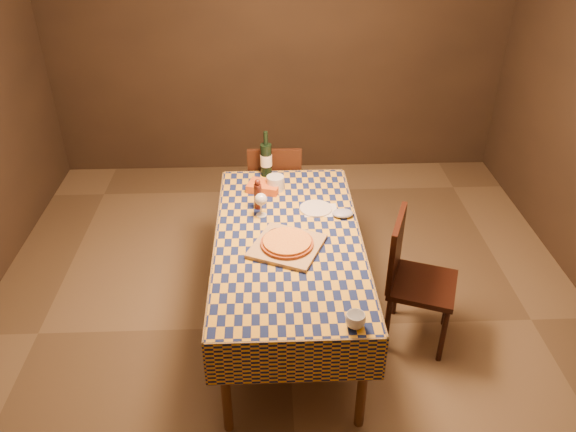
{
  "coord_description": "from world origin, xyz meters",
  "views": [
    {
      "loc": [
        -0.12,
        -2.95,
        2.8
      ],
      "look_at": [
        0.0,
        0.05,
        0.9
      ],
      "focal_mm": 35.0,
      "sensor_mm": 36.0,
      "label": 1
    }
  ],
  "objects_px": {
    "wine_bottle": "(266,159)",
    "bowl": "(279,237)",
    "white_plate": "(316,209)",
    "chair_far": "(275,188)",
    "pizza": "(287,242)",
    "chair_right": "(411,274)",
    "dining_table": "(288,247)",
    "cutting_board": "(287,246)"
  },
  "relations": [
    {
      "from": "wine_bottle",
      "to": "bowl",
      "type": "bearing_deg",
      "value": -85.35
    },
    {
      "from": "white_plate",
      "to": "chair_far",
      "type": "relative_size",
      "value": 0.24
    },
    {
      "from": "wine_bottle",
      "to": "white_plate",
      "type": "relative_size",
      "value": 1.6
    },
    {
      "from": "pizza",
      "to": "chair_right",
      "type": "xyz_separation_m",
      "value": [
        0.81,
        0.02,
        -0.29
      ]
    },
    {
      "from": "dining_table",
      "to": "chair_far",
      "type": "xyz_separation_m",
      "value": [
        -0.07,
        1.08,
        -0.17
      ]
    },
    {
      "from": "dining_table",
      "to": "chair_right",
      "type": "xyz_separation_m",
      "value": [
        0.8,
        -0.09,
        -0.17
      ]
    },
    {
      "from": "wine_bottle",
      "to": "dining_table",
      "type": "bearing_deg",
      "value": -81.15
    },
    {
      "from": "pizza",
      "to": "chair_far",
      "type": "distance_m",
      "value": 1.23
    },
    {
      "from": "pizza",
      "to": "chair_far",
      "type": "bearing_deg",
      "value": 92.68
    },
    {
      "from": "white_plate",
      "to": "wine_bottle",
      "type": "bearing_deg",
      "value": 122.88
    },
    {
      "from": "bowl",
      "to": "chair_right",
      "type": "height_order",
      "value": "chair_right"
    },
    {
      "from": "dining_table",
      "to": "pizza",
      "type": "xyz_separation_m",
      "value": [
        -0.01,
        -0.11,
        0.12
      ]
    },
    {
      "from": "dining_table",
      "to": "chair_far",
      "type": "distance_m",
      "value": 1.09
    },
    {
      "from": "cutting_board",
      "to": "pizza",
      "type": "bearing_deg",
      "value": -90.0
    },
    {
      "from": "white_plate",
      "to": "chair_right",
      "type": "bearing_deg",
      "value": -35.46
    },
    {
      "from": "cutting_board",
      "to": "bowl",
      "type": "height_order",
      "value": "bowl"
    },
    {
      "from": "bowl",
      "to": "wine_bottle",
      "type": "xyz_separation_m",
      "value": [
        -0.07,
        0.88,
        0.11
      ]
    },
    {
      "from": "chair_far",
      "to": "cutting_board",
      "type": "bearing_deg",
      "value": -87.32
    },
    {
      "from": "chair_right",
      "to": "cutting_board",
      "type": "bearing_deg",
      "value": -178.33
    },
    {
      "from": "dining_table",
      "to": "pizza",
      "type": "bearing_deg",
      "value": -96.23
    },
    {
      "from": "bowl",
      "to": "cutting_board",
      "type": "bearing_deg",
      "value": -61.61
    },
    {
      "from": "cutting_board",
      "to": "wine_bottle",
      "type": "distance_m",
      "value": 0.98
    },
    {
      "from": "cutting_board",
      "to": "dining_table",
      "type": "bearing_deg",
      "value": 83.77
    },
    {
      "from": "dining_table",
      "to": "chair_far",
      "type": "relative_size",
      "value": 1.98
    },
    {
      "from": "pizza",
      "to": "white_plate",
      "type": "relative_size",
      "value": 1.56
    },
    {
      "from": "dining_table",
      "to": "bowl",
      "type": "relative_size",
      "value": 13.03
    },
    {
      "from": "pizza",
      "to": "chair_far",
      "type": "relative_size",
      "value": 0.37
    },
    {
      "from": "chair_far",
      "to": "chair_right",
      "type": "distance_m",
      "value": 1.45
    },
    {
      "from": "cutting_board",
      "to": "bowl",
      "type": "bearing_deg",
      "value": 118.39
    },
    {
      "from": "pizza",
      "to": "chair_far",
      "type": "xyz_separation_m",
      "value": [
        -0.06,
        1.19,
        -0.29
      ]
    },
    {
      "from": "cutting_board",
      "to": "bowl",
      "type": "distance_m",
      "value": 0.1
    },
    {
      "from": "dining_table",
      "to": "pizza",
      "type": "height_order",
      "value": "pizza"
    },
    {
      "from": "dining_table",
      "to": "bowl",
      "type": "height_order",
      "value": "bowl"
    },
    {
      "from": "cutting_board",
      "to": "bowl",
      "type": "relative_size",
      "value": 2.81
    },
    {
      "from": "wine_bottle",
      "to": "chair_far",
      "type": "bearing_deg",
      "value": 73.68
    },
    {
      "from": "dining_table",
      "to": "cutting_board",
      "type": "distance_m",
      "value": 0.15
    },
    {
      "from": "pizza",
      "to": "chair_far",
      "type": "height_order",
      "value": "chair_far"
    },
    {
      "from": "bowl",
      "to": "chair_far",
      "type": "bearing_deg",
      "value": 90.34
    },
    {
      "from": "cutting_board",
      "to": "chair_far",
      "type": "xyz_separation_m",
      "value": [
        -0.06,
        1.19,
        -0.26
      ]
    },
    {
      "from": "wine_bottle",
      "to": "chair_far",
      "type": "distance_m",
      "value": 0.44
    },
    {
      "from": "wine_bottle",
      "to": "white_plate",
      "type": "xyz_separation_m",
      "value": [
        0.34,
        -0.52,
        -0.13
      ]
    },
    {
      "from": "white_plate",
      "to": "bowl",
      "type": "bearing_deg",
      "value": -126.57
    }
  ]
}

